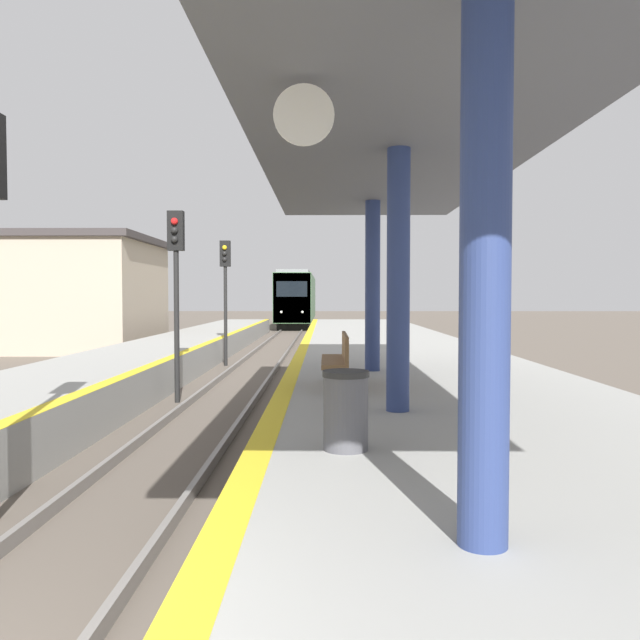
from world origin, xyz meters
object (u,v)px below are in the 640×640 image
(bench, at_px, (338,358))
(signal_mid, at_px, (176,269))
(signal_far, at_px, (225,278))
(trash_bin, at_px, (346,410))
(train, at_px, (298,299))

(bench, bearing_deg, signal_mid, 136.78)
(signal_mid, bearing_deg, signal_far, 90.72)
(signal_far, bearing_deg, trash_bin, -76.48)
(signal_far, bearing_deg, train, 87.79)
(train, relative_size, signal_far, 4.17)
(signal_mid, xyz_separation_m, bench, (3.63, -3.41, -1.70))
(trash_bin, bearing_deg, bench, 89.85)
(signal_mid, distance_m, bench, 5.27)
(train, height_order, signal_far, signal_far)
(train, xyz_separation_m, bench, (2.56, -41.36, -0.85))
(train, xyz_separation_m, signal_far, (-1.17, -30.38, 0.86))
(signal_mid, relative_size, signal_far, 1.00)
(trash_bin, height_order, bench, bench)
(train, relative_size, signal_mid, 4.17)
(trash_bin, bearing_deg, signal_mid, 114.70)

